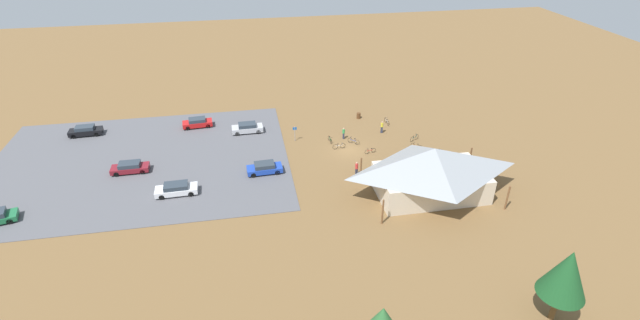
{
  "coord_description": "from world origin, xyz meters",
  "views": [
    {
      "loc": [
        13.59,
        53.12,
        29.88
      ],
      "look_at": [
        4.61,
        4.05,
        1.2
      ],
      "focal_mm": 25.81,
      "sensor_mm": 36.0,
      "label": 1
    }
  ],
  "objects_px": {
    "bicycle_red_yard_left": "(370,151)",
    "car_black_inner_stall": "(85,131)",
    "bike_pavilion": "(432,169)",
    "pine_center": "(567,273)",
    "bicycle_silver_edge_south": "(339,146)",
    "bicycle_green_by_bin": "(330,140)",
    "bicycle_black_near_porch": "(437,152)",
    "car_white_aisle_side": "(176,189)",
    "car_silver_end_stall": "(247,128)",
    "visitor_at_bikes": "(344,133)",
    "visitor_by_pavilion": "(382,127)",
    "bicycle_blue_yard_right": "(353,141)",
    "trash_bin": "(359,116)",
    "car_blue_near_entry": "(265,168)",
    "bicycle_teal_back_row": "(414,138)",
    "lot_sign": "(295,132)",
    "car_maroon_front_row": "(130,167)",
    "bicycle_orange_lone_west": "(416,146)",
    "visitor_near_lot": "(357,168)",
    "car_red_by_curb": "(197,123)",
    "bicycle_purple_front_row": "(450,155)",
    "bicycle_white_yard_front": "(387,122)"
  },
  "relations": [
    {
      "from": "bicycle_purple_front_row",
      "to": "visitor_by_pavilion",
      "type": "xyz_separation_m",
      "value": [
        6.72,
        -8.72,
        0.55
      ]
    },
    {
      "from": "bicycle_teal_back_row",
      "to": "visitor_by_pavilion",
      "type": "xyz_separation_m",
      "value": [
        3.8,
        -3.18,
        0.55
      ]
    },
    {
      "from": "visitor_at_bikes",
      "to": "car_red_by_curb",
      "type": "bearing_deg",
      "value": -20.17
    },
    {
      "from": "pine_center",
      "to": "bicycle_black_near_porch",
      "type": "xyz_separation_m",
      "value": [
        -1.76,
        -27.5,
        -4.54
      ]
    },
    {
      "from": "trash_bin",
      "to": "bicycle_blue_yard_right",
      "type": "relative_size",
      "value": 0.66
    },
    {
      "from": "bicycle_white_yard_front",
      "to": "visitor_at_bikes",
      "type": "distance_m",
      "value": 8.27
    },
    {
      "from": "trash_bin",
      "to": "car_blue_near_entry",
      "type": "relative_size",
      "value": 0.2
    },
    {
      "from": "visitor_at_bikes",
      "to": "bicycle_black_near_porch",
      "type": "bearing_deg",
      "value": 148.82
    },
    {
      "from": "bicycle_blue_yard_right",
      "to": "lot_sign",
      "type": "bearing_deg",
      "value": -16.69
    },
    {
      "from": "bicycle_purple_front_row",
      "to": "bicycle_red_yard_left",
      "type": "height_order",
      "value": "bicycle_purple_front_row"
    },
    {
      "from": "pine_center",
      "to": "car_silver_end_stall",
      "type": "distance_m",
      "value": 45.09
    },
    {
      "from": "trash_bin",
      "to": "bicycle_teal_back_row",
      "type": "bearing_deg",
      "value": 124.06
    },
    {
      "from": "car_blue_near_entry",
      "to": "pine_center",
      "type": "bearing_deg",
      "value": 128.2
    },
    {
      "from": "bicycle_blue_yard_right",
      "to": "bicycle_red_yard_left",
      "type": "distance_m",
      "value": 3.43
    },
    {
      "from": "bicycle_green_by_bin",
      "to": "visitor_by_pavilion",
      "type": "xyz_separation_m",
      "value": [
        -7.97,
        -1.52,
        0.56
      ]
    },
    {
      "from": "bicycle_green_by_bin",
      "to": "car_black_inner_stall",
      "type": "bearing_deg",
      "value": -13.73
    },
    {
      "from": "bicycle_teal_back_row",
      "to": "visitor_at_bikes",
      "type": "height_order",
      "value": "visitor_at_bikes"
    },
    {
      "from": "car_maroon_front_row",
      "to": "car_blue_near_entry",
      "type": "distance_m",
      "value": 16.71
    },
    {
      "from": "car_black_inner_stall",
      "to": "car_silver_end_stall",
      "type": "relative_size",
      "value": 1.01
    },
    {
      "from": "bike_pavilion",
      "to": "trash_bin",
      "type": "relative_size",
      "value": 16.01
    },
    {
      "from": "car_maroon_front_row",
      "to": "visitor_at_bikes",
      "type": "height_order",
      "value": "visitor_at_bikes"
    },
    {
      "from": "visitor_at_bikes",
      "to": "trash_bin",
      "type": "bearing_deg",
      "value": -121.38
    },
    {
      "from": "bicycle_blue_yard_right",
      "to": "bicycle_teal_back_row",
      "type": "relative_size",
      "value": 0.87
    },
    {
      "from": "bicycle_black_near_porch",
      "to": "car_white_aisle_side",
      "type": "bearing_deg",
      "value": 5.95
    },
    {
      "from": "pine_center",
      "to": "car_silver_end_stall",
      "type": "bearing_deg",
      "value": -59.52
    },
    {
      "from": "bicycle_red_yard_left",
      "to": "car_black_inner_stall",
      "type": "xyz_separation_m",
      "value": [
        38.7,
        -12.45,
        0.41
      ]
    },
    {
      "from": "bike_pavilion",
      "to": "car_maroon_front_row",
      "type": "distance_m",
      "value": 36.59
    },
    {
      "from": "lot_sign",
      "to": "car_maroon_front_row",
      "type": "distance_m",
      "value": 21.82
    },
    {
      "from": "bicycle_silver_edge_south",
      "to": "car_maroon_front_row",
      "type": "xyz_separation_m",
      "value": [
        26.86,
        1.36,
        0.32
      ]
    },
    {
      "from": "pine_center",
      "to": "bicycle_red_yard_left",
      "type": "xyz_separation_m",
      "value": [
        6.92,
        -29.46,
        -4.56
      ]
    },
    {
      "from": "trash_bin",
      "to": "car_blue_near_entry",
      "type": "height_order",
      "value": "car_blue_near_entry"
    },
    {
      "from": "trash_bin",
      "to": "bicycle_red_yard_left",
      "type": "height_order",
      "value": "trash_bin"
    },
    {
      "from": "lot_sign",
      "to": "car_black_inner_stall",
      "type": "height_order",
      "value": "lot_sign"
    },
    {
      "from": "bicycle_red_yard_left",
      "to": "car_blue_near_entry",
      "type": "xyz_separation_m",
      "value": [
        14.27,
        2.54,
        0.38
      ]
    },
    {
      "from": "bicycle_teal_back_row",
      "to": "car_white_aisle_side",
      "type": "height_order",
      "value": "car_white_aisle_side"
    },
    {
      "from": "bicycle_black_near_porch",
      "to": "bicycle_red_yard_left",
      "type": "relative_size",
      "value": 1.06
    },
    {
      "from": "pine_center",
      "to": "car_white_aisle_side",
      "type": "height_order",
      "value": "pine_center"
    },
    {
      "from": "pine_center",
      "to": "bicycle_blue_yard_right",
      "type": "xyz_separation_m",
      "value": [
        8.47,
        -32.52,
        -4.51
      ]
    },
    {
      "from": "visitor_by_pavilion",
      "to": "bicycle_blue_yard_right",
      "type": "bearing_deg",
      "value": 28.05
    },
    {
      "from": "bicycle_green_by_bin",
      "to": "bicycle_black_near_porch",
      "type": "bearing_deg",
      "value": 155.43
    },
    {
      "from": "bike_pavilion",
      "to": "pine_center",
      "type": "bearing_deg",
      "value": 98.51
    },
    {
      "from": "bicycle_red_yard_left",
      "to": "visitor_near_lot",
      "type": "distance_m",
      "value": 5.89
    },
    {
      "from": "car_maroon_front_row",
      "to": "car_blue_near_entry",
      "type": "xyz_separation_m",
      "value": [
        -16.41,
        3.16,
        0.01
      ]
    },
    {
      "from": "bike_pavilion",
      "to": "bicycle_silver_edge_south",
      "type": "bearing_deg",
      "value": -57.66
    },
    {
      "from": "car_silver_end_stall",
      "to": "visitor_at_bikes",
      "type": "relative_size",
      "value": 2.67
    },
    {
      "from": "bicycle_orange_lone_west",
      "to": "bicycle_teal_back_row",
      "type": "xyz_separation_m",
      "value": [
        -0.57,
        -2.35,
        0.04
      ]
    },
    {
      "from": "bicycle_blue_yard_right",
      "to": "visitor_at_bikes",
      "type": "relative_size",
      "value": 0.82
    },
    {
      "from": "car_maroon_front_row",
      "to": "car_silver_end_stall",
      "type": "height_order",
      "value": "car_silver_end_stall"
    },
    {
      "from": "lot_sign",
      "to": "bicycle_purple_front_row",
      "type": "xyz_separation_m",
      "value": [
        -19.44,
        8.49,
        -1.02
      ]
    },
    {
      "from": "bicycle_blue_yard_right",
      "to": "visitor_near_lot",
      "type": "height_order",
      "value": "visitor_near_lot"
    }
  ]
}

